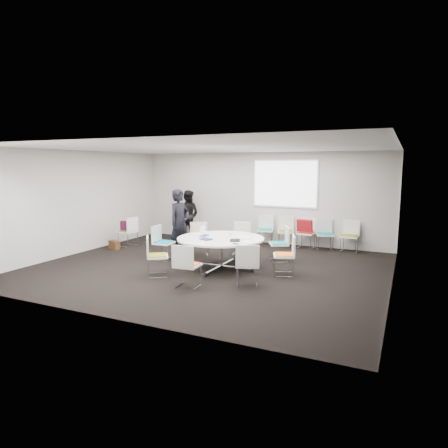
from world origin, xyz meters
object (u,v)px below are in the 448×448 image
at_px(chair_ring_d, 200,245).
at_px(maroon_bag, 127,226).
at_px(chair_person_back, 191,230).
at_px(cup, 230,235).
at_px(chair_ring_c, 241,245).
at_px(chair_ring_b, 279,250).
at_px(person_main, 180,223).
at_px(chair_back_d, 325,240).
at_px(chair_back_c, 306,239).
at_px(laptop, 205,236).
at_px(chair_ring_e, 163,249).
at_px(chair_spare_left, 128,237).
at_px(person_back, 188,215).
at_px(chair_back_a, 265,236).
at_px(chair_back_b, 286,237).
at_px(chair_ring_a, 284,263).
at_px(conference_table, 221,247).
at_px(chair_back_e, 349,242).
at_px(chair_ring_f, 157,264).
at_px(brown_bag, 114,245).
at_px(chair_ring_g, 187,274).

height_order(chair_ring_d, maroon_bag, chair_ring_d).
relative_size(chair_person_back, cup, 9.78).
bearing_deg(chair_ring_c, chair_ring_b, 155.47).
height_order(chair_ring_d, person_main, person_main).
bearing_deg(chair_back_d, chair_back_c, -20.39).
xyz_separation_m(person_main, laptop, (1.07, -0.60, -0.15)).
xyz_separation_m(chair_ring_d, laptop, (0.68, -0.98, 0.47)).
relative_size(chair_ring_e, chair_spare_left, 1.00).
xyz_separation_m(chair_back_d, person_back, (-4.40, -0.16, 0.53)).
bearing_deg(person_back, chair_back_d, 176.78).
distance_m(chair_ring_c, chair_back_c, 2.14).
height_order(chair_back_a, chair_back_d, same).
bearing_deg(chair_back_b, chair_ring_d, 34.46).
xyz_separation_m(chair_ring_a, chair_ring_e, (-3.22, 0.10, 0.00)).
distance_m(chair_ring_a, chair_spare_left, 5.27).
height_order(chair_ring_e, cup, chair_ring_e).
relative_size(conference_table, chair_back_e, 2.30).
bearing_deg(chair_ring_a, chair_back_d, -25.39).
height_order(chair_back_b, chair_back_c, same).
xyz_separation_m(chair_ring_a, chair_spare_left, (-5.15, 1.12, 0.00)).
xyz_separation_m(chair_ring_b, chair_back_c, (0.24, 1.87, 0.00)).
distance_m(chair_ring_d, chair_back_b, 2.76).
bearing_deg(laptop, chair_ring_f, 156.15).
relative_size(chair_ring_c, chair_person_back, 1.00).
bearing_deg(chair_spare_left, brown_bag, 173.93).
bearing_deg(chair_back_c, chair_back_a, 5.79).
bearing_deg(laptop, chair_back_b, -18.25).
distance_m(chair_back_a, maroon_bag, 4.16).
bearing_deg(chair_ring_e, person_main, 152.34).
xyz_separation_m(chair_back_d, cup, (-1.68, -2.86, 0.50)).
relative_size(conference_table, chair_spare_left, 2.30).
distance_m(chair_back_e, chair_person_back, 5.09).
bearing_deg(conference_table, chair_ring_e, 175.03).
relative_size(chair_ring_c, chair_ring_f, 1.00).
height_order(chair_person_back, person_main, person_main).
relative_size(chair_back_c, person_main, 0.49).
xyz_separation_m(chair_ring_b, chair_ring_g, (-1.00, -2.88, 0.00)).
xyz_separation_m(chair_ring_e, chair_back_c, (2.97, 2.98, 0.00)).
relative_size(chair_back_a, maroon_bag, 2.20).
bearing_deg(chair_ring_c, chair_ring_e, 28.27).
bearing_deg(brown_bag, chair_ring_c, 13.09).
height_order(chair_back_a, brown_bag, chair_back_a).
xyz_separation_m(chair_back_d, chair_spare_left, (-5.43, -1.95, 0.00)).
distance_m(chair_ring_b, chair_back_d, 2.02).
distance_m(chair_ring_e, person_back, 3.00).
bearing_deg(chair_ring_c, chair_back_b, -128.16).
distance_m(chair_ring_a, person_main, 3.12).
bearing_deg(chair_back_b, chair_ring_g, 66.61).
relative_size(chair_ring_b, chair_back_a, 1.00).
distance_m(chair_ring_e, chair_back_b, 3.79).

